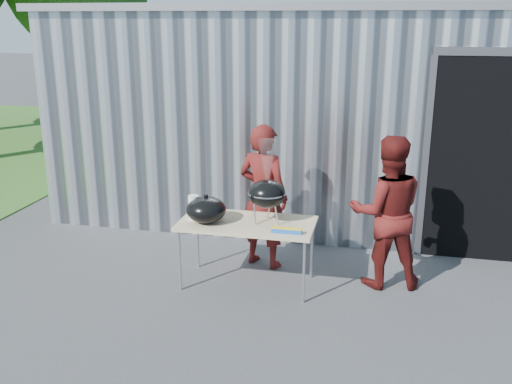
% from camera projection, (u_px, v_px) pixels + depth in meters
% --- Properties ---
extents(ground, '(80.00, 80.00, 0.00)m').
position_uv_depth(ground, '(229.00, 297.00, 6.22)').
color(ground, '#37373A').
extents(building, '(8.20, 6.20, 3.10)m').
position_uv_depth(building, '(348.00, 101.00, 9.86)').
color(building, silver).
rests_on(building, ground).
extents(folding_table, '(1.50, 0.75, 0.75)m').
position_uv_depth(folding_table, '(247.00, 225.00, 6.32)').
color(folding_table, tan).
rests_on(folding_table, ground).
extents(kettle_grill, '(0.42, 0.42, 0.93)m').
position_uv_depth(kettle_grill, '(267.00, 186.00, 6.17)').
color(kettle_grill, black).
rests_on(kettle_grill, folding_table).
extents(grill_lid, '(0.44, 0.44, 0.32)m').
position_uv_depth(grill_lid, '(206.00, 210.00, 6.27)').
color(grill_lid, black).
rests_on(grill_lid, folding_table).
extents(paper_towels, '(0.12, 0.12, 0.28)m').
position_uv_depth(paper_towels, '(194.00, 208.00, 6.35)').
color(paper_towels, white).
rests_on(paper_towels, folding_table).
extents(white_tub, '(0.20, 0.15, 0.10)m').
position_uv_depth(white_tub, '(205.00, 209.00, 6.58)').
color(white_tub, white).
rests_on(white_tub, folding_table).
extents(foil_box, '(0.32, 0.05, 0.06)m').
position_uv_depth(foil_box, '(286.00, 231.00, 5.97)').
color(foil_box, blue).
rests_on(foil_box, folding_table).
extents(person_cook, '(0.74, 0.60, 1.75)m').
position_uv_depth(person_cook, '(263.00, 196.00, 6.80)').
color(person_cook, '#511311').
rests_on(person_cook, ground).
extents(person_bystander, '(0.95, 0.81, 1.72)m').
position_uv_depth(person_bystander, '(387.00, 212.00, 6.29)').
color(person_bystander, '#511311').
rests_on(person_bystander, ground).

